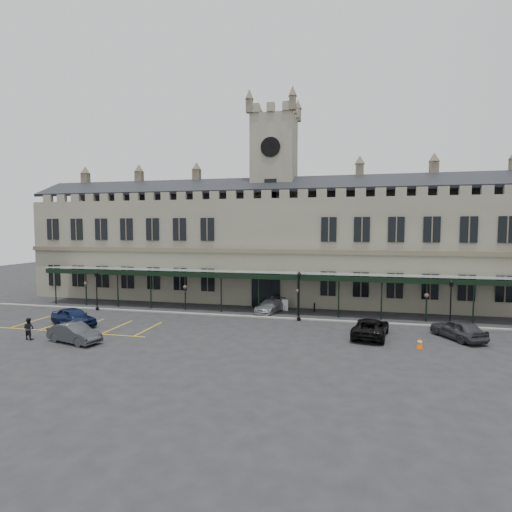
% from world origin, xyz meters
% --- Properties ---
extents(ground, '(140.00, 140.00, 0.00)m').
position_xyz_m(ground, '(0.00, 0.00, 0.00)').
color(ground, black).
extents(station_building, '(60.00, 10.36, 17.30)m').
position_xyz_m(station_building, '(0.00, 15.91, 6.47)').
color(station_building, slate).
rests_on(station_building, ground).
extents(clock_tower, '(5.60, 5.60, 24.80)m').
position_xyz_m(clock_tower, '(0.00, 16.00, 13.11)').
color(clock_tower, slate).
rests_on(clock_tower, ground).
extents(canopy, '(50.00, 4.10, 4.30)m').
position_xyz_m(canopy, '(0.00, 7.46, 2.40)').
color(canopy, '#8C9E93').
rests_on(canopy, ground).
extents(kerb, '(60.00, 0.40, 0.12)m').
position_xyz_m(kerb, '(0.00, 5.50, 0.06)').
color(kerb, gray).
rests_on(kerb, ground).
extents(parking_markings, '(16.00, 6.00, 0.01)m').
position_xyz_m(parking_markings, '(-14.00, -1.50, 0.00)').
color(parking_markings, gold).
rests_on(parking_markings, ground).
extents(tree_behind_left, '(6.00, 6.00, 16.00)m').
position_xyz_m(tree_behind_left, '(-22.00, 25.00, 12.81)').
color(tree_behind_left, '#332314').
rests_on(tree_behind_left, ground).
extents(tree_behind_mid, '(6.00, 6.00, 16.00)m').
position_xyz_m(tree_behind_mid, '(8.00, 25.00, 12.81)').
color(tree_behind_mid, '#332314').
rests_on(tree_behind_mid, ground).
extents(tree_behind_right, '(6.00, 6.00, 16.00)m').
position_xyz_m(tree_behind_right, '(24.00, 25.00, 12.81)').
color(tree_behind_right, '#332314').
rests_on(tree_behind_right, ground).
extents(lamp_post_left, '(0.40, 0.40, 4.24)m').
position_xyz_m(lamp_post_left, '(-17.21, 5.14, 2.51)').
color(lamp_post_left, black).
rests_on(lamp_post_left, ground).
extents(lamp_post_mid, '(0.44, 0.44, 4.70)m').
position_xyz_m(lamp_post_mid, '(4.37, 5.05, 2.79)').
color(lamp_post_mid, black).
rests_on(lamp_post_mid, ground).
extents(lamp_post_right, '(0.41, 0.41, 4.38)m').
position_xyz_m(lamp_post_right, '(17.52, 4.84, 2.59)').
color(lamp_post_right, black).
rests_on(lamp_post_right, ground).
extents(traffic_cone, '(0.48, 0.48, 0.77)m').
position_xyz_m(traffic_cone, '(13.98, -1.70, 0.38)').
color(traffic_cone, '#EA5807').
rests_on(traffic_cone, ground).
extents(sign_board, '(0.68, 0.17, 1.17)m').
position_xyz_m(sign_board, '(2.38, 9.34, 0.57)').
color(sign_board, black).
rests_on(sign_board, ground).
extents(bollard_left, '(0.16, 0.16, 0.90)m').
position_xyz_m(bollard_left, '(-1.15, 9.91, 0.45)').
color(bollard_left, black).
rests_on(bollard_left, ground).
extents(bollard_right, '(0.17, 0.17, 0.97)m').
position_xyz_m(bollard_right, '(5.50, 9.29, 0.48)').
color(bollard_right, black).
rests_on(bollard_right, ground).
extents(car_left_a, '(5.17, 3.49, 1.63)m').
position_xyz_m(car_left_a, '(-15.00, -1.50, 0.82)').
color(car_left_a, '#0D183B').
rests_on(car_left_a, ground).
extents(car_left_b, '(4.74, 2.65, 1.48)m').
position_xyz_m(car_left_b, '(-11.50, -5.99, 0.74)').
color(car_left_b, '#313338').
rests_on(car_left_b, ground).
extents(car_taxi, '(2.99, 4.95, 1.34)m').
position_xyz_m(car_taxi, '(1.00, 8.17, 0.67)').
color(car_taxi, '#999CA0').
rests_on(car_taxi, ground).
extents(car_van, '(3.40, 5.76, 1.50)m').
position_xyz_m(car_van, '(10.66, 0.72, 0.75)').
color(car_van, black).
rests_on(car_van, ground).
extents(car_right_a, '(3.92, 5.04, 1.60)m').
position_xyz_m(car_right_a, '(17.33, 1.55, 0.80)').
color(car_right_a, '#313338').
rests_on(car_right_a, ground).
extents(person_b, '(0.86, 0.68, 1.73)m').
position_xyz_m(person_b, '(-15.56, -6.04, 0.86)').
color(person_b, black).
rests_on(person_b, ground).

